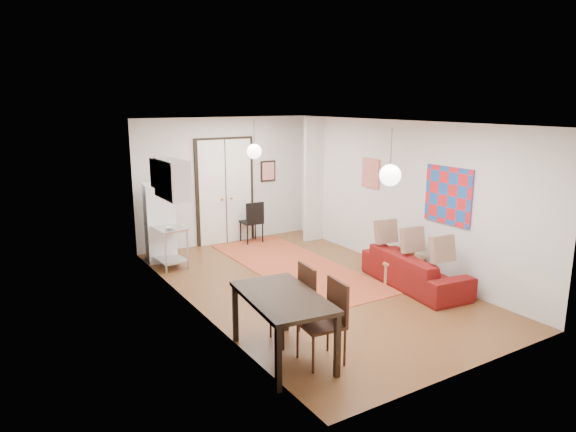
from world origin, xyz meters
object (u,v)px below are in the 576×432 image
fridge (160,222)px  black_side_chair (249,217)px  dining_chair_near (287,296)px  dining_table (283,302)px  sofa (415,269)px  kitchen_counter (167,240)px  coffee_table (406,262)px  dining_chair_far (316,314)px

fridge → black_side_chair: size_ratio=1.65×
dining_chair_near → black_side_chair: (1.90, 4.80, -0.04)m
fridge → dining_table: 4.91m
sofa → kitchen_counter: kitchen_counter is taller
coffee_table → fridge: (-3.45, 3.60, 0.45)m
dining_chair_near → black_side_chair: size_ratio=1.08×
kitchen_counter → black_side_chair: (2.26, 0.73, 0.06)m
fridge → dining_table: (0.00, -4.91, -0.05)m
dining_chair_near → sofa: bearing=106.5°
dining_table → black_side_chair: bearing=66.8°
kitchen_counter → dining_table: bearing=-93.6°
dining_table → black_side_chair: black_side_chair is taller
dining_table → black_side_chair: (2.26, 5.26, -0.18)m
kitchen_counter → dining_chair_near: dining_chair_near is taller
coffee_table → dining_chair_far: bearing=-153.3°
coffee_table → kitchen_counter: kitchen_counter is taller
dining_chair_far → coffee_table: bearing=122.9°
dining_table → dining_chair_near: size_ratio=1.54×
sofa → coffee_table: (0.09, 0.31, 0.04)m
coffee_table → fridge: fridge is taller
sofa → coffee_table: bearing=-8.5°
coffee_table → black_side_chair: size_ratio=1.09×
kitchen_counter → dining_chair_far: size_ratio=1.04×
dining_chair_far → black_side_chair: size_ratio=1.08×
kitchen_counter → dining_chair_far: 4.79m
coffee_table → dining_chair_near: dining_chair_near is taller
coffee_table → black_side_chair: 4.13m
kitchen_counter → dining_table: 4.54m
dining_chair_far → sofa: bearing=118.7°
fridge → black_side_chair: 2.29m
dining_chair_near → dining_chair_far: bearing=6.2°
fridge → dining_chair_near: size_ratio=1.53×
dining_chair_near → dining_chair_far: 0.70m
sofa → dining_chair_near: (-3.01, -0.55, 0.30)m
fridge → black_side_chair: (2.26, 0.35, -0.23)m
kitchen_counter → dining_chair_far: dining_chair_far is taller
dining_table → black_side_chair: 5.73m
sofa → black_side_chair: black_side_chair is taller
sofa → dining_chair_far: size_ratio=2.05×
dining_table → dining_chair_far: (0.35, -0.24, -0.14)m
coffee_table → dining_chair_near: (-3.09, -0.85, 0.25)m
sofa → coffee_table: sofa is taller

